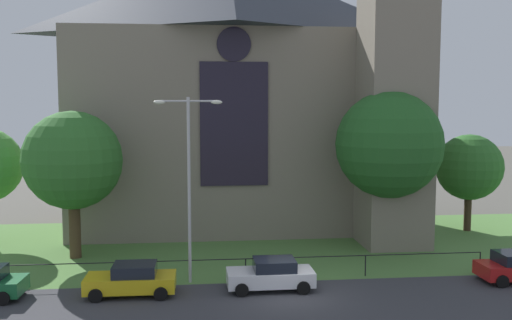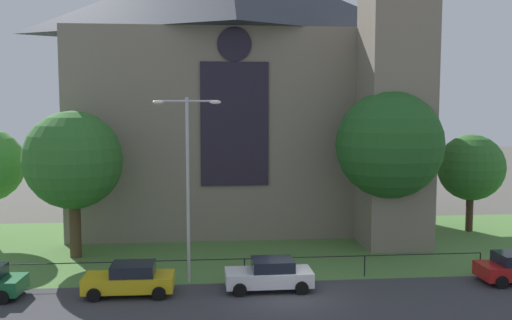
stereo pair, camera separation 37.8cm
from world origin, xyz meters
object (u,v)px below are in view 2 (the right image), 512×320
Objects in this scene: streetlamp_near at (188,168)px; parked_car_yellow at (130,279)px; parked_car_white at (270,275)px; tree_right_near at (390,145)px; tree_right_far at (471,168)px; church_building at (241,87)px; tree_left_near at (73,160)px.

streetlamp_near is 6.03m from parked_car_yellow.
parked_car_yellow is 6.67m from parked_car_white.
parked_car_white is (-8.09, -6.67, -5.78)m from tree_right_near.
streetlamp_near reaches higher than parked_car_yellow.
tree_right_far is at bearing 32.84° from tree_right_near.
parked_car_white is at bearing -21.79° from streetlamp_near.
streetlamp_near reaches higher than tree_right_far.
tree_right_near is (8.41, -8.85, -3.75)m from church_building.
streetlamp_near is at bearing -38.85° from tree_left_near.
tree_left_near is 0.88× the size of tree_right_near.
tree_right_far is 19.81m from parked_car_white.
streetlamp_near is (-19.59, -9.98, 1.31)m from tree_right_far.
tree_right_near is at bearing 22.97° from streetlamp_near.
tree_right_near reaches higher than streetlamp_near.
church_building reaches higher than parked_car_white.
tree_right_near is at bearing -46.46° from church_building.
church_building is at bearing 166.03° from tree_right_far.
church_building is 6.17× the size of parked_car_white.
church_building is 6.15× the size of parked_car_yellow.
streetlamp_near is at bearing -157.03° from tree_right_near.
church_building is 3.78× the size of tree_right_far.
tree_right_near is 2.32× the size of parked_car_yellow.
streetlamp_near is (-12.02, -5.10, -0.68)m from tree_right_near.
church_building is at bearing 133.54° from tree_right_near.
parked_car_yellow is at bearing 0.67° from parked_car_white.
tree_left_near is at bearing -33.74° from parked_car_white.
parked_car_white is (-15.65, -11.55, -3.79)m from tree_right_far.
tree_left_near is 13.72m from parked_car_white.
tree_right_near reaches higher than parked_car_yellow.
church_building is 3.01× the size of tree_left_near.
tree_left_near is 1.25× the size of tree_right_far.
tree_left_near is 2.04× the size of parked_car_yellow.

